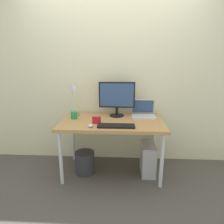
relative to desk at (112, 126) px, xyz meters
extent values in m
plane|color=#4C4742|center=(0.00, 0.00, -0.67)|extent=(6.00, 6.00, 0.00)
cube|color=beige|center=(0.00, 0.43, 0.63)|extent=(4.40, 0.04, 2.60)
cube|color=#B7844C|center=(0.00, 0.00, 0.04)|extent=(1.33, 0.74, 0.04)
cylinder|color=silver|center=(-0.61, -0.31, -0.32)|extent=(0.04, 0.04, 0.70)
cylinder|color=silver|center=(0.61, -0.31, -0.32)|extent=(0.04, 0.04, 0.70)
cylinder|color=silver|center=(-0.61, 0.31, -0.32)|extent=(0.04, 0.04, 0.70)
cylinder|color=silver|center=(0.61, 0.31, -0.32)|extent=(0.04, 0.04, 0.70)
cylinder|color=black|center=(0.05, 0.24, 0.07)|extent=(0.20, 0.20, 0.01)
cylinder|color=black|center=(0.05, 0.24, 0.13)|extent=(0.04, 0.04, 0.11)
cube|color=black|center=(0.05, 0.24, 0.37)|extent=(0.49, 0.03, 0.35)
cube|color=#334C7F|center=(0.05, 0.22, 0.37)|extent=(0.46, 0.01, 0.32)
cube|color=silver|center=(0.43, 0.20, 0.07)|extent=(0.32, 0.22, 0.02)
cube|color=silver|center=(0.43, 0.33, 0.19)|extent=(0.32, 0.06, 0.21)
cube|color=#334C7F|center=(0.43, 0.33, 0.19)|extent=(0.30, 0.05, 0.18)
cylinder|color=silver|center=(-0.57, 0.27, 0.07)|extent=(0.11, 0.11, 0.01)
cylinder|color=silver|center=(-0.57, 0.27, 0.27)|extent=(0.02, 0.02, 0.37)
cone|color=silver|center=(-0.57, 0.23, 0.48)|extent=(0.11, 0.14, 0.13)
cube|color=black|center=(0.06, -0.23, 0.08)|extent=(0.44, 0.14, 0.02)
ellipsoid|color=silver|center=(-0.24, -0.25, 0.08)|extent=(0.06, 0.09, 0.03)
cylinder|color=#268C4C|center=(-0.52, 0.08, 0.11)|extent=(0.09, 0.09, 0.10)
torus|color=#268C4C|center=(-0.46, 0.08, 0.12)|extent=(0.05, 0.01, 0.05)
cube|color=red|center=(-0.18, -0.12, 0.11)|extent=(0.11, 0.02, 0.09)
cube|color=#B2B2B7|center=(0.49, 0.00, -0.46)|extent=(0.18, 0.36, 0.42)
cylinder|color=#333338|center=(-0.37, -0.04, -0.52)|extent=(0.26, 0.26, 0.30)
camera|label=1|loc=(0.13, -2.42, 0.83)|focal=31.47mm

